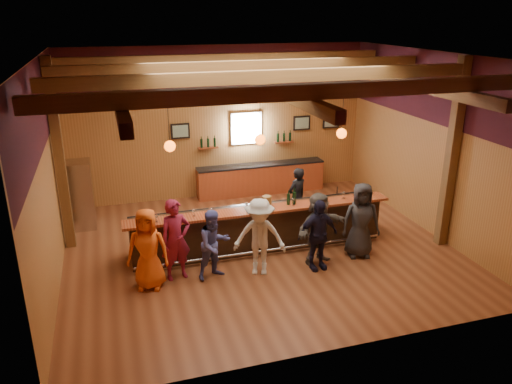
{
  "coord_description": "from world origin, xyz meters",
  "views": [
    {
      "loc": [
        -3.23,
        -10.33,
        5.4
      ],
      "look_at": [
        0.0,
        0.3,
        1.35
      ],
      "focal_mm": 35.0,
      "sensor_mm": 36.0,
      "label": 1
    }
  ],
  "objects_px": {
    "customer_white": "(260,237)",
    "bartender": "(297,197)",
    "bar_counter": "(258,226)",
    "stainless_fridge": "(79,195)",
    "customer_navy": "(318,235)",
    "bottle_a": "(288,199)",
    "customer_redvest": "(176,240)",
    "customer_brown": "(318,228)",
    "customer_orange": "(148,249)",
    "customer_denim": "(214,244)",
    "ice_bucket": "(267,201)",
    "customer_dark": "(361,220)",
    "back_bar_cabinet": "(261,179)"
  },
  "relations": [
    {
      "from": "customer_white",
      "to": "customer_dark",
      "type": "distance_m",
      "value": 2.48
    },
    {
      "from": "customer_orange",
      "to": "bottle_a",
      "type": "relative_size",
      "value": 4.92
    },
    {
      "from": "customer_white",
      "to": "bartender",
      "type": "height_order",
      "value": "customer_white"
    },
    {
      "from": "customer_denim",
      "to": "customer_dark",
      "type": "height_order",
      "value": "customer_dark"
    },
    {
      "from": "customer_navy",
      "to": "stainless_fridge",
      "type": "bearing_deg",
      "value": 137.24
    },
    {
      "from": "customer_navy",
      "to": "bottle_a",
      "type": "relative_size",
      "value": 4.59
    },
    {
      "from": "bar_counter",
      "to": "bottle_a",
      "type": "xyz_separation_m",
      "value": [
        0.65,
        -0.26,
        0.73
      ]
    },
    {
      "from": "customer_redvest",
      "to": "customer_white",
      "type": "xyz_separation_m",
      "value": [
        1.73,
        -0.33,
        -0.02
      ]
    },
    {
      "from": "back_bar_cabinet",
      "to": "bottle_a",
      "type": "height_order",
      "value": "bottle_a"
    },
    {
      "from": "customer_orange",
      "to": "customer_redvest",
      "type": "distance_m",
      "value": 0.64
    },
    {
      "from": "bartender",
      "to": "ice_bucket",
      "type": "bearing_deg",
      "value": 17.87
    },
    {
      "from": "customer_dark",
      "to": "bottle_a",
      "type": "relative_size",
      "value": 5.05
    },
    {
      "from": "customer_redvest",
      "to": "customer_denim",
      "type": "bearing_deg",
      "value": -28.03
    },
    {
      "from": "bar_counter",
      "to": "stainless_fridge",
      "type": "xyz_separation_m",
      "value": [
        -4.12,
        2.45,
        0.38
      ]
    },
    {
      "from": "bartender",
      "to": "ice_bucket",
      "type": "xyz_separation_m",
      "value": [
        -1.18,
        -1.07,
        0.43
      ]
    },
    {
      "from": "customer_brown",
      "to": "ice_bucket",
      "type": "bearing_deg",
      "value": 107.18
    },
    {
      "from": "customer_dark",
      "to": "ice_bucket",
      "type": "xyz_separation_m",
      "value": [
        -1.96,
        0.94,
        0.34
      ]
    },
    {
      "from": "customer_redvest",
      "to": "customer_white",
      "type": "height_order",
      "value": "customer_redvest"
    },
    {
      "from": "back_bar_cabinet",
      "to": "stainless_fridge",
      "type": "bearing_deg",
      "value": -168.07
    },
    {
      "from": "back_bar_cabinet",
      "to": "customer_white",
      "type": "distance_m",
      "value": 5.11
    },
    {
      "from": "bar_counter",
      "to": "customer_orange",
      "type": "height_order",
      "value": "customer_orange"
    },
    {
      "from": "back_bar_cabinet",
      "to": "customer_brown",
      "type": "xyz_separation_m",
      "value": [
        -0.15,
        -4.74,
        0.36
      ]
    },
    {
      "from": "bartender",
      "to": "bottle_a",
      "type": "bearing_deg",
      "value": 35.08
    },
    {
      "from": "customer_white",
      "to": "bartender",
      "type": "xyz_separation_m",
      "value": [
        1.69,
        2.15,
        -0.06
      ]
    },
    {
      "from": "customer_denim",
      "to": "ice_bucket",
      "type": "distance_m",
      "value": 1.82
    },
    {
      "from": "customer_navy",
      "to": "customer_dark",
      "type": "relative_size",
      "value": 0.91
    },
    {
      "from": "stainless_fridge",
      "to": "customer_brown",
      "type": "xyz_separation_m",
      "value": [
        5.15,
        -3.62,
        -0.06
      ]
    },
    {
      "from": "customer_navy",
      "to": "bartender",
      "type": "height_order",
      "value": "customer_navy"
    },
    {
      "from": "customer_white",
      "to": "customer_navy",
      "type": "xyz_separation_m",
      "value": [
        1.28,
        -0.15,
        -0.06
      ]
    },
    {
      "from": "stainless_fridge",
      "to": "bartender",
      "type": "bearing_deg",
      "value": -16.18
    },
    {
      "from": "stainless_fridge",
      "to": "customer_white",
      "type": "relative_size",
      "value": 1.04
    },
    {
      "from": "customer_orange",
      "to": "customer_dark",
      "type": "relative_size",
      "value": 0.97
    },
    {
      "from": "customer_brown",
      "to": "ice_bucket",
      "type": "xyz_separation_m",
      "value": [
        -0.9,
        0.97,
        0.4
      ]
    },
    {
      "from": "back_bar_cabinet",
      "to": "customer_brown",
      "type": "height_order",
      "value": "customer_brown"
    },
    {
      "from": "bottle_a",
      "to": "back_bar_cabinet",
      "type": "bearing_deg",
      "value": 82.12
    },
    {
      "from": "customer_brown",
      "to": "ice_bucket",
      "type": "distance_m",
      "value": 1.38
    },
    {
      "from": "customer_orange",
      "to": "customer_white",
      "type": "bearing_deg",
      "value": 14.08
    },
    {
      "from": "customer_brown",
      "to": "customer_white",
      "type": "bearing_deg",
      "value": 158.96
    },
    {
      "from": "customer_white",
      "to": "bartender",
      "type": "distance_m",
      "value": 2.74
    },
    {
      "from": "bar_counter",
      "to": "bottle_a",
      "type": "distance_m",
      "value": 1.01
    },
    {
      "from": "customer_white",
      "to": "customer_brown",
      "type": "relative_size",
      "value": 1.03
    },
    {
      "from": "bartender",
      "to": "customer_navy",
      "type": "bearing_deg",
      "value": 55.37
    },
    {
      "from": "stainless_fridge",
      "to": "customer_orange",
      "type": "bearing_deg",
      "value": -68.7
    },
    {
      "from": "customer_orange",
      "to": "customer_navy",
      "type": "height_order",
      "value": "customer_orange"
    },
    {
      "from": "customer_redvest",
      "to": "stainless_fridge",
      "type": "bearing_deg",
      "value": 107.44
    },
    {
      "from": "bar_counter",
      "to": "ice_bucket",
      "type": "bearing_deg",
      "value": -54.32
    },
    {
      "from": "customer_redvest",
      "to": "customer_white",
      "type": "bearing_deg",
      "value": -23.96
    },
    {
      "from": "bar_counter",
      "to": "customer_orange",
      "type": "xyz_separation_m",
      "value": [
        -2.71,
        -1.16,
        0.34
      ]
    },
    {
      "from": "back_bar_cabinet",
      "to": "customer_denim",
      "type": "relative_size",
      "value": 2.61
    },
    {
      "from": "customer_orange",
      "to": "customer_denim",
      "type": "xyz_separation_m",
      "value": [
        1.37,
        0.01,
        -0.1
      ]
    }
  ]
}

